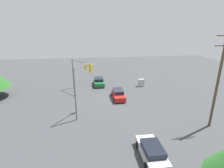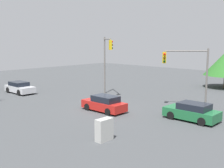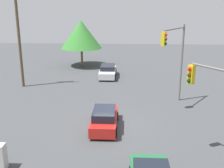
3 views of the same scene
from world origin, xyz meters
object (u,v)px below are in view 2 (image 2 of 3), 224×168
at_px(traffic_signal_main, 188,67).
at_px(sedan_red, 104,104).
at_px(sedan_green, 192,112).
at_px(electrical_cabinet, 104,130).
at_px(sedan_silver, 20,88).
at_px(traffic_signal_cross, 107,56).

bearing_deg(traffic_signal_main, sedan_red, 15.82).
xyz_separation_m(sedan_green, electrical_cabinet, (8.14, -1.85, 0.03)).
bearing_deg(electrical_cabinet, sedan_green, 167.17).
distance_m(sedan_silver, sedan_green, 21.31).
bearing_deg(traffic_signal_cross, sedan_red, -12.55).
bearing_deg(traffic_signal_main, sedan_green, 85.27).
distance_m(traffic_signal_main, traffic_signal_cross, 9.86).
distance_m(sedan_green, traffic_signal_cross, 13.15).
bearing_deg(traffic_signal_cross, sedan_green, 22.25).
xyz_separation_m(sedan_green, traffic_signal_main, (-3.75, -2.45, 3.22)).
relative_size(traffic_signal_main, electrical_cabinet, 3.91).
xyz_separation_m(traffic_signal_cross, electrical_cabinet, (10.94, 10.38, -3.88)).
distance_m(sedan_red, traffic_signal_main, 8.66).
bearing_deg(electrical_cabinet, sedan_silver, -103.79).
height_order(sedan_red, traffic_signal_cross, traffic_signal_cross).
distance_m(sedan_silver, traffic_signal_cross, 11.48).
bearing_deg(sedan_silver, electrical_cabinet, 76.21).
relative_size(sedan_red, traffic_signal_cross, 0.63).
bearing_deg(traffic_signal_main, sedan_silver, -16.71).
xyz_separation_m(sedan_green, sedan_red, (2.72, -7.21, -0.00)).
relative_size(sedan_silver, sedan_green, 1.01).
xyz_separation_m(sedan_red, traffic_signal_cross, (-5.52, -5.03, 3.92)).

